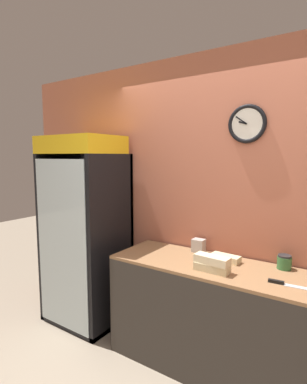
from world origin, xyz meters
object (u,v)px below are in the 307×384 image
object	(u,v)px
sandwich_stack_middle	(212,260)
sandwich_flat_left	(225,258)
condiment_jar	(284,262)
chefs_knife	(285,284)
sandwich_stack_bottom	(212,267)
beverage_cooler	(88,221)
napkin_dispenser	(199,246)

from	to	relation	value
sandwich_stack_middle	sandwich_flat_left	size ratio (longest dim) A/B	1.11
sandwich_stack_middle	condiment_jar	bearing A→B (deg)	38.73
sandwich_stack_middle	chefs_knife	size ratio (longest dim) A/B	0.88
sandwich_stack_bottom	chefs_knife	bearing A→B (deg)	5.40
beverage_cooler	sandwich_stack_middle	xyz separation A→B (m)	(1.49, -0.17, -0.09)
sandwich_stack_bottom	sandwich_flat_left	xyz separation A→B (m)	(0.00, 0.27, -0.00)
sandwich_stack_middle	sandwich_flat_left	distance (m)	0.28
sandwich_stack_middle	napkin_dispenser	xyz separation A→B (m)	(-0.29, 0.37, -0.03)
condiment_jar	napkin_dispenser	xyz separation A→B (m)	(-0.74, 0.01, 0.01)
sandwich_stack_middle	chefs_knife	world-z (taller)	sandwich_stack_middle
sandwich_stack_bottom	sandwich_stack_middle	xyz separation A→B (m)	(0.00, 0.00, 0.06)
sandwich_stack_bottom	sandwich_flat_left	size ratio (longest dim) A/B	1.09
beverage_cooler	condiment_jar	size ratio (longest dim) A/B	17.90
sandwich_stack_middle	sandwich_flat_left	xyz separation A→B (m)	(0.00, 0.27, -0.06)
sandwich_flat_left	sandwich_stack_middle	bearing A→B (deg)	-90.84
beverage_cooler	sandwich_stack_bottom	size ratio (longest dim) A/B	7.30
sandwich_stack_bottom	condiment_jar	distance (m)	0.58
beverage_cooler	sandwich_flat_left	bearing A→B (deg)	3.97
napkin_dispenser	sandwich_stack_middle	bearing A→B (deg)	-52.38
beverage_cooler	sandwich_flat_left	world-z (taller)	beverage_cooler
beverage_cooler	napkin_dispenser	world-z (taller)	beverage_cooler
chefs_knife	sandwich_stack_middle	bearing A→B (deg)	-174.60
sandwich_stack_bottom	napkin_dispenser	distance (m)	0.47
beverage_cooler	chefs_knife	world-z (taller)	beverage_cooler
sandwich_stack_middle	beverage_cooler	bearing A→B (deg)	173.63
sandwich_stack_bottom	sandwich_flat_left	bearing A→B (deg)	89.16
sandwich_stack_middle	condiment_jar	world-z (taller)	sandwich_stack_middle
sandwich_stack_middle	napkin_dispenser	distance (m)	0.47
beverage_cooler	sandwich_stack_middle	distance (m)	1.51
sandwich_flat_left	condiment_jar	distance (m)	0.46
sandwich_stack_bottom	chefs_knife	distance (m)	0.52
beverage_cooler	napkin_dispenser	bearing A→B (deg)	9.62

